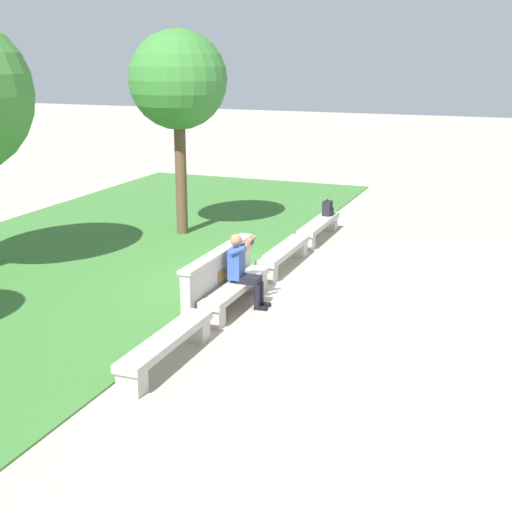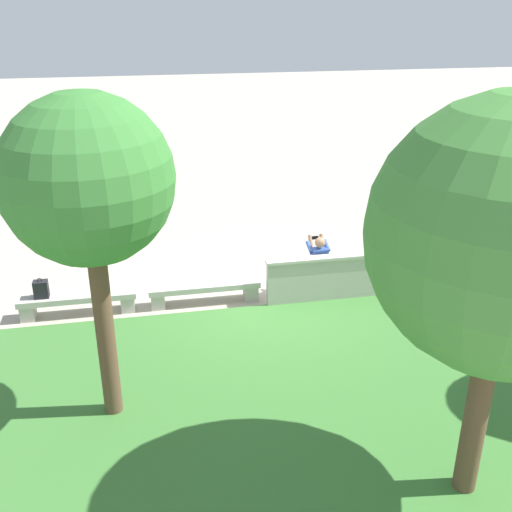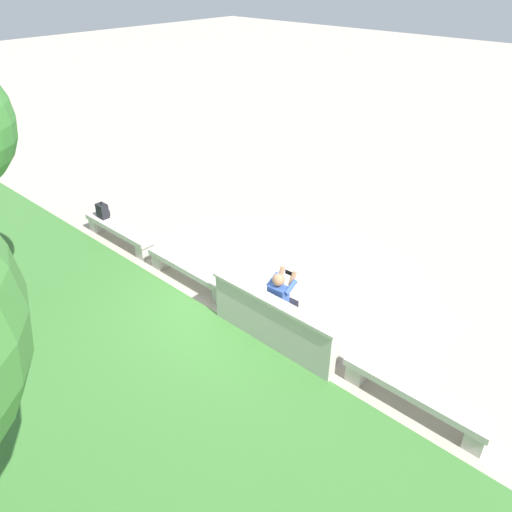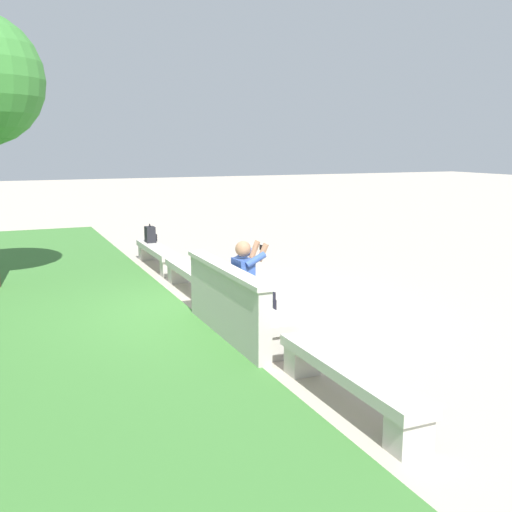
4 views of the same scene
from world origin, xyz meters
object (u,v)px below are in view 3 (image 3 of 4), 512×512
(person_photographer, at_px, (282,299))
(bench_main, at_px, (415,395))
(bench_mid, at_px, (190,270))
(bench_far, at_px, (119,231))
(bench_near, at_px, (284,322))
(backpack, at_px, (103,211))

(person_photographer, bearing_deg, bench_main, 178.36)
(bench_mid, relative_size, bench_far, 1.00)
(bench_main, distance_m, bench_near, 2.58)
(bench_mid, height_order, person_photographer, person_photographer)
(bench_main, height_order, bench_far, same)
(bench_main, height_order, bench_mid, same)
(bench_near, relative_size, person_photographer, 1.77)
(bench_main, distance_m, bench_mid, 5.16)
(bench_mid, bearing_deg, bench_near, 180.00)
(bench_main, relative_size, backpack, 5.44)
(bench_far, bearing_deg, person_photographer, -179.12)
(bench_near, bearing_deg, person_photographer, -32.56)
(bench_mid, xyz_separation_m, person_photographer, (-2.46, -0.08, 0.43))
(bench_far, bearing_deg, bench_near, 180.00)
(bench_near, xyz_separation_m, backpack, (5.83, -0.02, 0.32))
(person_photographer, bearing_deg, backpack, 0.56)
(bench_mid, bearing_deg, bench_main, 180.00)
(bench_near, xyz_separation_m, person_photographer, (0.12, -0.08, 0.43))
(person_photographer, height_order, backpack, person_photographer)
(bench_near, height_order, backpack, backpack)
(bench_mid, relative_size, person_photographer, 1.77)
(bench_main, relative_size, bench_near, 1.00)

